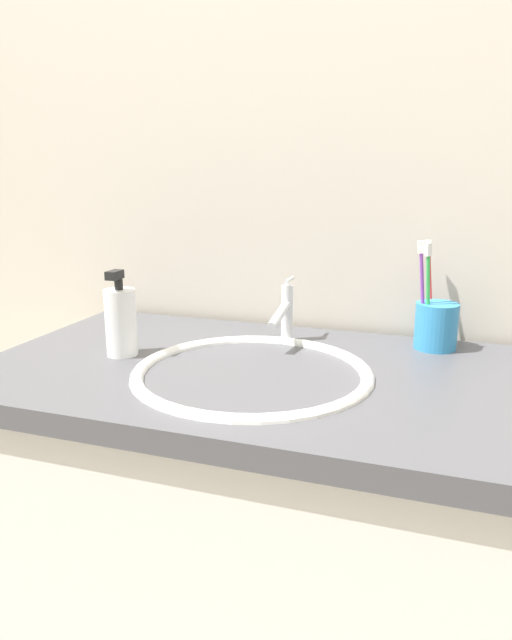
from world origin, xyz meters
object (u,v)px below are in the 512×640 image
(faucet, at_px, (283,312))
(soap_dispenser, at_px, (121,321))
(toothbrush_purple, at_px, (422,288))
(toothbrush_red, at_px, (430,285))
(toothbrush_green, at_px, (428,290))
(toothbrush_cup, at_px, (436,326))

(faucet, relative_size, soap_dispenser, 0.91)
(faucet, xyz_separation_m, toothbrush_purple, (0.27, 0.05, 0.06))
(faucet, xyz_separation_m, soap_dispenser, (-0.27, -0.18, 0.00))
(faucet, relative_size, toothbrush_red, 0.74)
(toothbrush_red, distance_m, soap_dispenser, 0.62)
(soap_dispenser, bearing_deg, toothbrush_green, 21.93)
(toothbrush_green, distance_m, soap_dispenser, 0.59)
(toothbrush_red, xyz_separation_m, soap_dispenser, (-0.55, -0.28, -0.05))
(faucet, xyz_separation_m, toothbrush_green, (0.28, 0.04, 0.06))
(toothbrush_red, height_order, soap_dispenser, toothbrush_red)
(toothbrush_cup, xyz_separation_m, toothbrush_purple, (-0.03, -0.01, 0.08))
(toothbrush_cup, distance_m, soap_dispenser, 0.62)
(toothbrush_purple, distance_m, toothbrush_red, 0.06)
(toothbrush_purple, xyz_separation_m, toothbrush_red, (0.01, 0.06, -0.00))
(toothbrush_green, relative_size, soap_dispenser, 1.25)
(toothbrush_purple, relative_size, toothbrush_red, 1.02)
(toothbrush_cup, xyz_separation_m, toothbrush_red, (-0.02, 0.04, 0.07))
(toothbrush_green, bearing_deg, toothbrush_cup, 42.62)
(toothbrush_purple, relative_size, soap_dispenser, 1.26)
(toothbrush_cup, xyz_separation_m, soap_dispenser, (-0.57, -0.24, 0.02))
(toothbrush_cup, height_order, soap_dispenser, soap_dispenser)
(toothbrush_cup, distance_m, toothbrush_green, 0.08)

